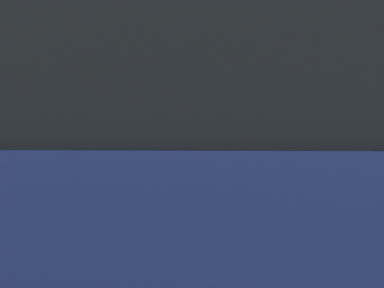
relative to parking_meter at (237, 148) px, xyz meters
name	(u,v)px	position (x,y,z in m)	size (l,w,h in m)	color
sidewalk_curb	(268,272)	(0.17, 0.95, -1.05)	(36.00, 2.79, 0.14)	#ADA8A0
parking_meter	(237,148)	(0.00, 0.00, 0.00)	(0.15, 0.16, 1.41)	slate
pedestrian_at_meter	(173,145)	(-0.48, 0.16, 0.02)	(0.70, 0.54, 1.74)	slate
parked_hatchback_blue	(136,206)	(-0.21, -1.86, -0.20)	(4.03, 1.82, 1.81)	navy
background_railing	(274,161)	(0.17, 2.15, -0.16)	(24.06, 0.06, 1.16)	#2D7A38
backdrop_wall	(282,92)	(0.17, 5.49, 0.83)	(32.00, 0.50, 3.91)	gray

